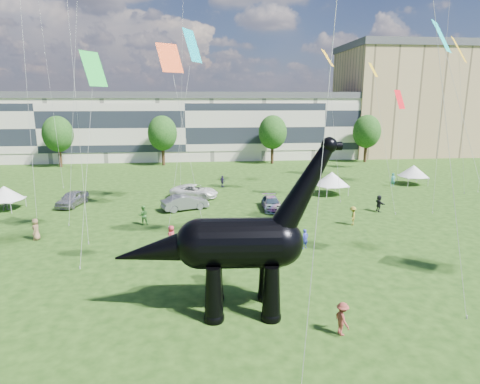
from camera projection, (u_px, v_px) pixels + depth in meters
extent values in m
plane|color=#16330C|center=(302.00, 308.00, 22.72)|extent=(220.00, 220.00, 0.00)
cube|color=beige|center=(186.00, 128.00, 80.69)|extent=(78.00, 11.00, 12.00)
cube|color=tan|center=(408.00, 103.00, 87.33)|extent=(28.00, 18.00, 22.00)
cylinder|color=#382314|center=(60.00, 158.00, 70.73)|extent=(0.56, 0.56, 3.20)
ellipsoid|color=#14380F|center=(57.00, 131.00, 69.68)|extent=(5.20, 5.20, 6.24)
cylinder|color=#382314|center=(163.00, 156.00, 72.54)|extent=(0.56, 0.56, 3.20)
ellipsoid|color=#14380F|center=(162.00, 130.00, 71.49)|extent=(5.20, 5.20, 6.24)
cylinder|color=#382314|center=(272.00, 155.00, 74.56)|extent=(0.56, 0.56, 3.20)
ellipsoid|color=#14380F|center=(273.00, 129.00, 73.51)|extent=(5.20, 5.20, 6.24)
cylinder|color=#382314|center=(365.00, 154.00, 76.38)|extent=(0.56, 0.56, 3.20)
ellipsoid|color=#14380F|center=(367.00, 129.00, 75.32)|extent=(5.20, 5.20, 6.24)
cone|color=black|center=(214.00, 294.00, 21.07)|extent=(1.12, 1.12, 3.05)
sphere|color=black|center=(214.00, 318.00, 21.37)|extent=(1.12, 1.12, 1.12)
cone|color=black|center=(215.00, 276.00, 23.25)|extent=(1.12, 1.12, 3.05)
sphere|color=black|center=(215.00, 297.00, 23.55)|extent=(1.12, 1.12, 1.12)
cone|color=black|center=(271.00, 293.00, 21.19)|extent=(1.12, 1.12, 3.05)
sphere|color=black|center=(271.00, 316.00, 21.49)|extent=(1.12, 1.12, 1.12)
cone|color=black|center=(267.00, 275.00, 23.37)|extent=(1.12, 1.12, 3.05)
sphere|color=black|center=(267.00, 296.00, 23.67)|extent=(1.12, 1.12, 1.12)
cylinder|color=black|center=(240.00, 243.00, 21.67)|extent=(4.43, 3.01, 2.74)
sphere|color=black|center=(200.00, 243.00, 21.59)|extent=(2.74, 2.74, 2.74)
sphere|color=black|center=(279.00, 242.00, 21.76)|extent=(2.64, 2.64, 2.64)
cone|color=black|center=(304.00, 189.00, 21.15)|extent=(3.91, 1.76, 5.38)
sphere|color=black|center=(329.00, 145.00, 20.68)|extent=(0.85, 0.85, 0.85)
cylinder|color=black|center=(335.00, 146.00, 20.70)|extent=(0.74, 0.49, 0.45)
cone|color=black|center=(162.00, 250.00, 21.58)|extent=(5.50, 2.47, 2.98)
imported|color=#A3A2A7|center=(72.00, 199.00, 44.60)|extent=(2.94, 5.19, 1.67)
imported|color=slate|center=(185.00, 202.00, 42.97)|extent=(5.26, 3.44, 1.64)
imported|color=white|center=(194.00, 191.00, 48.36)|extent=(6.26, 4.38, 1.59)
imported|color=#595960|center=(271.00, 203.00, 43.14)|extent=(2.09, 4.72, 1.35)
cube|color=white|center=(331.00, 185.00, 49.93)|extent=(3.87, 3.87, 0.13)
cone|color=white|center=(332.00, 178.00, 49.74)|extent=(4.90, 4.90, 1.62)
cylinder|color=#999999|center=(327.00, 193.00, 48.20)|extent=(0.06, 0.06, 1.19)
cylinder|color=#999999|center=(348.00, 191.00, 49.14)|extent=(0.06, 0.06, 1.19)
cylinder|color=#999999|center=(314.00, 188.00, 50.99)|extent=(0.06, 0.06, 1.19)
cylinder|color=#999999|center=(335.00, 187.00, 51.93)|extent=(0.06, 0.06, 1.19)
cube|color=silver|center=(413.00, 176.00, 55.92)|extent=(3.13, 3.13, 0.12)
cone|color=silver|center=(413.00, 171.00, 55.73)|extent=(3.97, 3.97, 1.55)
cylinder|color=#999999|center=(408.00, 183.00, 54.48)|extent=(0.06, 0.06, 1.14)
cylinder|color=#999999|center=(428.00, 182.00, 54.80)|extent=(0.06, 0.06, 1.14)
cylinder|color=#999999|center=(397.00, 179.00, 57.29)|extent=(0.06, 0.06, 1.14)
cylinder|color=#999999|center=(417.00, 178.00, 57.61)|extent=(0.06, 0.06, 1.14)
cube|color=silver|center=(5.00, 200.00, 42.99)|extent=(3.33, 3.33, 0.12)
cone|color=silver|center=(4.00, 193.00, 42.81)|extent=(4.22, 4.22, 1.48)
cylinder|color=#999999|center=(11.00, 208.00, 41.72)|extent=(0.06, 0.06, 1.08)
cylinder|color=#999999|center=(1.00, 201.00, 44.50)|extent=(0.06, 0.06, 1.08)
cylinder|color=#999999|center=(26.00, 202.00, 44.40)|extent=(0.06, 0.06, 1.08)
imported|color=#493372|center=(222.00, 181.00, 54.30)|extent=(0.92, 0.94, 1.59)
imported|color=#2B329D|center=(305.00, 239.00, 31.72)|extent=(0.69, 0.59, 1.59)
imported|color=black|center=(379.00, 203.00, 42.27)|extent=(0.68, 1.70, 1.78)
imported|color=teal|center=(393.00, 180.00, 54.78)|extent=(0.71, 0.50, 1.84)
imported|color=#918E9C|center=(6.00, 201.00, 42.90)|extent=(1.13, 1.16, 1.88)
imported|color=#3E7E32|center=(143.00, 215.00, 37.75)|extent=(1.03, 0.87, 1.86)
imported|color=#AD2B38|center=(172.00, 236.00, 32.22)|extent=(0.92, 1.00, 1.72)
imported|color=olive|center=(353.00, 216.00, 37.70)|extent=(1.03, 1.32, 1.79)
imported|color=brown|center=(342.00, 319.00, 19.97)|extent=(0.83, 1.21, 1.72)
imported|color=#A47652|center=(36.00, 229.00, 33.65)|extent=(0.65, 0.95, 1.85)
plane|color=red|center=(170.00, 58.00, 37.50)|extent=(3.32, 2.73, 2.72)
plane|color=#DE9E0B|center=(459.00, 50.00, 49.07)|extent=(3.74, 3.93, 3.10)
plane|color=gold|center=(373.00, 70.00, 42.30)|extent=(1.71, 1.87, 1.45)
plane|color=green|center=(94.00, 69.00, 30.16)|extent=(2.03, 2.73, 2.58)
plane|color=#0BA2B1|center=(192.00, 46.00, 40.03)|extent=(2.34, 3.44, 3.20)
plane|color=orange|center=(328.00, 58.00, 44.79)|extent=(2.17, 2.50, 1.83)
plane|color=#0CBAB0|center=(442.00, 36.00, 30.58)|extent=(2.83, 2.90, 2.40)
plane|color=red|center=(400.00, 99.00, 64.20)|extent=(3.17, 2.91, 2.98)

